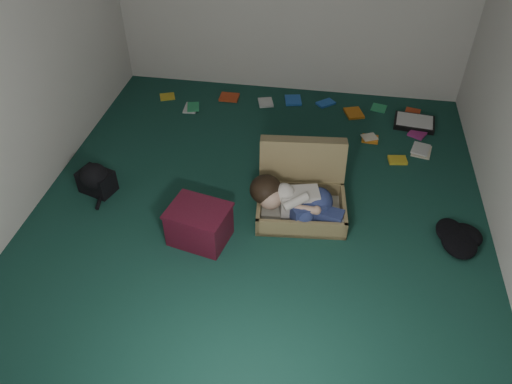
# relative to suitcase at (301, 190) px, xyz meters

# --- Properties ---
(floor) EXTENTS (4.50, 4.50, 0.00)m
(floor) POSITION_rel_suitcase_xyz_m (-0.36, -0.15, -0.17)
(floor) COLOR #164035
(floor) RESTS_ON ground
(wall_front) EXTENTS (4.50, 0.00, 4.50)m
(wall_front) POSITION_rel_suitcase_xyz_m (-0.36, -2.40, 1.13)
(wall_front) COLOR silver
(wall_front) RESTS_ON ground
(wall_left) EXTENTS (0.00, 4.50, 4.50)m
(wall_left) POSITION_rel_suitcase_xyz_m (-2.36, -0.15, 1.13)
(wall_left) COLOR silver
(wall_left) RESTS_ON ground
(suitcase) EXTENTS (0.83, 0.82, 0.56)m
(suitcase) POSITION_rel_suitcase_xyz_m (0.00, 0.00, 0.00)
(suitcase) COLOR #8F7C4F
(suitcase) RESTS_ON floor
(person) EXTENTS (0.84, 0.40, 0.35)m
(person) POSITION_rel_suitcase_xyz_m (-0.03, -0.20, 0.04)
(person) COLOR silver
(person) RESTS_ON suitcase
(maroon_bin) EXTENTS (0.55, 0.47, 0.33)m
(maroon_bin) POSITION_rel_suitcase_xyz_m (-0.79, -0.56, -0.00)
(maroon_bin) COLOR #490E1E
(maroon_bin) RESTS_ON floor
(backpack) EXTENTS (0.46, 0.41, 0.23)m
(backpack) POSITION_rel_suitcase_xyz_m (-1.88, -0.11, -0.05)
(backpack) COLOR black
(backpack) RESTS_ON floor
(clothing_pile) EXTENTS (0.49, 0.44, 0.13)m
(clothing_pile) POSITION_rel_suitcase_xyz_m (1.34, -0.27, -0.10)
(clothing_pile) COLOR black
(clothing_pile) RESTS_ON floor
(paper_tray) EXTENTS (0.46, 0.37, 0.06)m
(paper_tray) POSITION_rel_suitcase_xyz_m (1.11, 1.52, -0.14)
(paper_tray) COLOR black
(paper_tray) RESTS_ON floor
(book_scatter) EXTENTS (3.12, 1.23, 0.02)m
(book_scatter) POSITION_rel_suitcase_xyz_m (0.10, 1.51, -0.16)
(book_scatter) COLOR gold
(book_scatter) RESTS_ON floor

